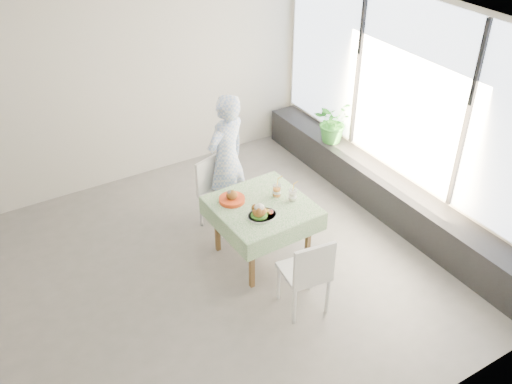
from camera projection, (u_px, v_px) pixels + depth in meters
floor at (191, 283)px, 6.38m from camera, size 6.00×6.00×0.00m
ceiling at (171, 38)px, 4.83m from camera, size 6.00×6.00×0.00m
wall_back at (100, 90)px, 7.39m from camera, size 6.00×0.02×2.80m
wall_front at (341, 346)px, 3.83m from camera, size 6.00×0.02×2.80m
wall_right at (407, 109)px, 6.91m from camera, size 0.02×5.00×2.80m
window_pane at (409, 90)px, 6.75m from camera, size 0.01×4.80×2.18m
window_ledge at (383, 193)px, 7.46m from camera, size 0.40×4.80×0.50m
cafe_table at (262, 225)px, 6.53m from camera, size 1.07×1.07×0.74m
chair_far at (221, 206)px, 7.15m from camera, size 0.54×0.54×0.91m
chair_near at (304, 286)px, 5.93m from camera, size 0.50×0.50×0.94m
diner at (226, 159)px, 7.00m from camera, size 0.72×0.59×1.70m
main_dish at (261, 213)px, 6.14m from camera, size 0.33×0.33×0.17m
juice_cup_orange at (277, 191)px, 6.48m from camera, size 0.10×0.10×0.29m
juice_cup_lemonade at (293, 195)px, 6.41m from camera, size 0.10×0.10×0.27m
second_dish at (232, 198)px, 6.40m from camera, size 0.29×0.29×0.14m
potted_plant at (333, 121)px, 7.96m from camera, size 0.67×0.63×0.60m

